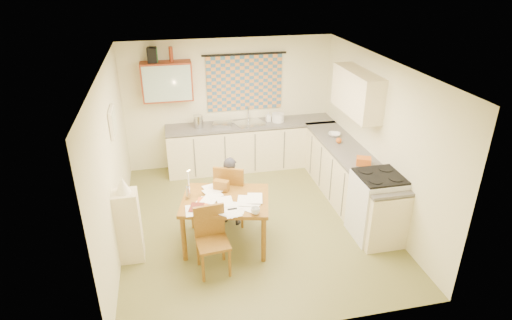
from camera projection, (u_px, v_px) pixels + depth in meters
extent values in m
cube|color=olive|center=(253.00, 221.00, 6.86)|extent=(4.00, 4.50, 0.02)
cube|color=white|center=(253.00, 64.00, 5.78)|extent=(4.00, 4.50, 0.02)
cube|color=beige|center=(229.00, 103.00, 8.31)|extent=(4.00, 0.02, 2.50)
cube|color=beige|center=(299.00, 238.00, 4.32)|extent=(4.00, 0.02, 2.50)
cube|color=beige|center=(112.00, 162.00, 5.94)|extent=(0.02, 4.50, 2.50)
cube|color=beige|center=(378.00, 139.00, 6.70)|extent=(0.02, 4.50, 2.50)
cube|color=#355E80|center=(245.00, 83.00, 8.16)|extent=(1.45, 0.03, 1.05)
cylinder|color=black|center=(244.00, 54.00, 7.91)|extent=(1.60, 0.04, 0.04)
cube|color=maroon|center=(167.00, 81.00, 7.70)|extent=(0.90, 0.34, 0.70)
cube|color=#99B2A5|center=(167.00, 84.00, 7.55)|extent=(0.84, 0.02, 0.64)
cube|color=beige|center=(357.00, 92.00, 6.89)|extent=(0.34, 1.30, 0.70)
cube|color=white|center=(112.00, 121.00, 6.10)|extent=(0.04, 0.50, 0.40)
cube|color=white|center=(114.00, 121.00, 6.11)|extent=(0.01, 0.42, 0.32)
cube|color=beige|center=(252.00, 147.00, 8.46)|extent=(3.30, 0.60, 0.86)
cube|color=#524F4D|center=(252.00, 124.00, 8.26)|extent=(3.30, 0.62, 0.04)
cube|color=beige|center=(348.00, 178.00, 7.24)|extent=(0.60, 2.95, 0.86)
cube|color=#524F4D|center=(350.00, 153.00, 7.04)|extent=(0.62, 2.95, 0.04)
cube|color=white|center=(376.00, 207.00, 6.30)|extent=(0.66, 0.66, 0.99)
cube|color=black|center=(381.00, 176.00, 6.08)|extent=(0.63, 0.63, 0.03)
cube|color=silver|center=(250.00, 125.00, 8.26)|extent=(0.65, 0.58, 0.10)
cylinder|color=silver|center=(248.00, 114.00, 8.35)|extent=(0.04, 0.04, 0.28)
cube|color=silver|center=(223.00, 124.00, 8.13)|extent=(0.41, 0.38, 0.06)
cylinder|color=silver|center=(198.00, 121.00, 8.01)|extent=(0.19, 0.19, 0.24)
cylinder|color=white|center=(278.00, 118.00, 8.32)|extent=(0.29, 0.29, 0.16)
imported|color=white|center=(268.00, 117.00, 8.32)|extent=(0.10, 0.11, 0.19)
imported|color=white|center=(334.00, 135.00, 7.66)|extent=(0.38, 0.38, 0.05)
cube|color=#C35817|center=(364.00, 161.00, 6.58)|extent=(0.27, 0.24, 0.12)
sphere|color=#C35817|center=(339.00, 140.00, 7.35)|extent=(0.10, 0.10, 0.10)
cube|color=black|center=(152.00, 55.00, 7.45)|extent=(0.17, 0.21, 0.26)
cylinder|color=#195926|center=(155.00, 55.00, 7.47)|extent=(0.07, 0.07, 0.26)
cylinder|color=maroon|center=(171.00, 54.00, 7.52)|extent=(0.09, 0.09, 0.26)
cube|color=brown|center=(225.00, 200.00, 6.01)|extent=(1.39, 1.17, 0.05)
cube|color=brown|center=(232.00, 193.00, 6.68)|extent=(0.60, 0.60, 0.04)
cube|color=brown|center=(229.00, 183.00, 6.38)|extent=(0.44, 0.22, 0.50)
cube|color=brown|center=(213.00, 243.00, 5.58)|extent=(0.45, 0.45, 0.04)
cube|color=brown|center=(209.00, 220.00, 5.64)|extent=(0.41, 0.08, 0.45)
imported|color=black|center=(231.00, 191.00, 6.58)|extent=(0.66, 0.65, 1.14)
cube|color=beige|center=(129.00, 226.00, 5.79)|extent=(0.32, 0.30, 1.05)
cone|color=white|center=(123.00, 185.00, 5.51)|extent=(0.20, 0.20, 0.22)
cube|color=brown|center=(221.00, 186.00, 6.19)|extent=(0.24, 0.19, 0.16)
imported|color=white|center=(255.00, 211.00, 5.63)|extent=(0.23, 0.23, 0.09)
imported|color=maroon|center=(190.00, 207.00, 5.78)|extent=(0.31, 0.34, 0.02)
imported|color=#C35817|center=(197.00, 202.00, 5.92)|extent=(0.26, 0.29, 0.02)
cube|color=#C35817|center=(201.00, 210.00, 5.71)|extent=(0.14, 0.13, 0.04)
cube|color=black|center=(232.00, 209.00, 5.74)|extent=(0.13, 0.05, 0.02)
cylinder|color=silver|center=(188.00, 192.00, 5.99)|extent=(0.07, 0.07, 0.18)
cylinder|color=white|center=(188.00, 178.00, 5.95)|extent=(0.03, 0.03, 0.22)
sphere|color=#FFCC66|center=(189.00, 170.00, 5.89)|extent=(0.02, 0.02, 0.02)
cube|color=white|center=(235.00, 210.00, 5.73)|extent=(0.34, 0.36, 0.00)
cube|color=white|center=(211.00, 209.00, 5.76)|extent=(0.34, 0.36, 0.00)
cube|color=white|center=(238.00, 208.00, 5.78)|extent=(0.30, 0.35, 0.00)
cube|color=white|center=(251.00, 206.00, 5.82)|extent=(0.36, 0.36, 0.00)
cube|color=white|center=(203.00, 203.00, 5.90)|extent=(0.34, 0.36, 0.00)
cube|color=white|center=(231.00, 211.00, 5.69)|extent=(0.35, 0.36, 0.00)
cube|color=white|center=(232.00, 212.00, 5.68)|extent=(0.25, 0.32, 0.00)
cube|color=white|center=(193.00, 210.00, 5.71)|extent=(0.21, 0.30, 0.00)
cube|color=white|center=(230.00, 211.00, 5.70)|extent=(0.35, 0.36, 0.00)
cube|color=white|center=(245.00, 201.00, 5.93)|extent=(0.28, 0.34, 0.00)
cube|color=white|center=(211.00, 198.00, 5.99)|extent=(0.33, 0.36, 0.00)
cube|color=white|center=(225.00, 202.00, 5.90)|extent=(0.21, 0.30, 0.00)
cube|color=white|center=(213.00, 193.00, 6.12)|extent=(0.30, 0.35, 0.00)
cube|color=white|center=(255.00, 198.00, 5.98)|extent=(0.27, 0.33, 0.00)
cube|color=white|center=(212.00, 189.00, 6.22)|extent=(0.29, 0.35, 0.00)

